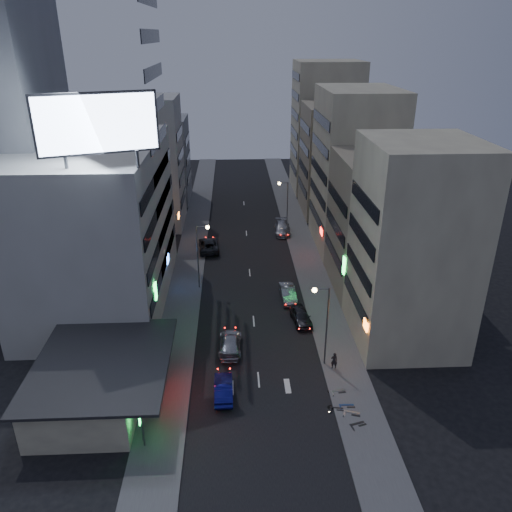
{
  "coord_description": "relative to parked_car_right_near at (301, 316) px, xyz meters",
  "views": [
    {
      "loc": [
        -1.98,
        -32.3,
        28.45
      ],
      "look_at": [
        0.45,
        18.1,
        5.89
      ],
      "focal_mm": 35.0,
      "sensor_mm": 36.0,
      "label": 1
    }
  ],
  "objects": [
    {
      "name": "shophouse_mid",
      "position": [
        10.44,
        8.47,
        7.25
      ],
      "size": [
        11.0,
        12.0,
        16.0
      ],
      "primitive_type": "cube",
      "color": "gray",
      "rests_on": "ground"
    },
    {
      "name": "white_building",
      "position": [
        -22.06,
        6.47,
        8.25
      ],
      "size": [
        14.0,
        24.0,
        18.0
      ],
      "primitive_type": "cube",
      "color": "#AFAEAA",
      "rests_on": "ground"
    },
    {
      "name": "far_left_a",
      "position": [
        -20.56,
        31.47,
        9.25
      ],
      "size": [
        11.0,
        10.0,
        20.0
      ],
      "primitive_type": "cube",
      "color": "#AFAEAA",
      "rests_on": "ground"
    },
    {
      "name": "billboard",
      "position": [
        -18.05,
        -3.56,
        20.91
      ],
      "size": [
        9.52,
        3.75,
        6.2
      ],
      "rotation": [
        0.0,
        0.0,
        0.35
      ],
      "color": "#595B60",
      "rests_on": "white_building"
    },
    {
      "name": "street_lamp_right_far",
      "position": [
        0.84,
        26.47,
        4.61
      ],
      "size": [
        1.6,
        0.44,
        8.02
      ],
      "color": "#595B60",
      "rests_on": "sidewalk_right"
    },
    {
      "name": "scooter_silver_a",
      "position": [
        3.01,
        -14.32,
        -0.04
      ],
      "size": [
        1.17,
        2.05,
        1.19
      ],
      "primitive_type": null,
      "rotation": [
        0.0,
        0.0,
        1.28
      ],
      "color": "#A8AAB0",
      "rests_on": "sidewalk_right"
    },
    {
      "name": "grey_tower",
      "position": [
        -31.06,
        9.47,
        16.25
      ],
      "size": [
        10.0,
        14.0,
        34.0
      ],
      "primitive_type": "cube",
      "color": "gray",
      "rests_on": "ground"
    },
    {
      "name": "parked_car_left",
      "position": [
        -10.66,
        20.07,
        0.06
      ],
      "size": [
        3.26,
        6.1,
        1.63
      ],
      "primitive_type": "imported",
      "rotation": [
        0.0,
        0.0,
        3.24
      ],
      "color": "#232428",
      "rests_on": "ground"
    },
    {
      "name": "scooter_black_b",
      "position": [
        1.77,
        -13.67,
        -0.14
      ],
      "size": [
        0.85,
        1.71,
        1.0
      ],
      "primitive_type": null,
      "rotation": [
        0.0,
        0.0,
        1.37
      ],
      "color": "black",
      "rests_on": "sidewalk_right"
    },
    {
      "name": "far_right_a",
      "position": [
        10.44,
        36.47,
        8.25
      ],
      "size": [
        11.0,
        12.0,
        18.0
      ],
      "primitive_type": "cube",
      "color": "gray",
      "rests_on": "ground"
    },
    {
      "name": "parked_car_right_near",
      "position": [
        0.0,
        0.0,
        0.0
      ],
      "size": [
        2.32,
        4.62,
        1.51
      ],
      "primitive_type": "imported",
      "rotation": [
        0.0,
        0.0,
        0.12
      ],
      "color": "#2B2B30",
      "rests_on": "ground"
    },
    {
      "name": "far_left_b",
      "position": [
        -21.06,
        44.47,
        6.75
      ],
      "size": [
        12.0,
        10.0,
        15.0
      ],
      "primitive_type": "cube",
      "color": "gray",
      "rests_on": "ground"
    },
    {
      "name": "person",
      "position": [
        1.97,
        -8.31,
        0.19
      ],
      "size": [
        0.61,
        0.41,
        1.66
      ],
      "primitive_type": "imported",
      "rotation": [
        0.0,
        0.0,
        3.12
      ],
      "color": "black",
      "rests_on": "sidewalk_right"
    },
    {
      "name": "scooter_blue",
      "position": [
        2.72,
        -13.26,
        -0.07
      ],
      "size": [
        0.66,
        1.86,
        1.13
      ],
      "primitive_type": null,
      "rotation": [
        0.0,
        0.0,
        1.55
      ],
      "color": "navy",
      "rests_on": "sidewalk_right"
    },
    {
      "name": "scooter_black_a",
      "position": [
        3.04,
        -15.25,
        -0.06
      ],
      "size": [
        1.13,
        1.99,
        1.15
      ],
      "primitive_type": null,
      "rotation": [
        0.0,
        0.0,
        1.85
      ],
      "color": "black",
      "rests_on": "sidewalk_right"
    },
    {
      "name": "shophouse_near",
      "position": [
        9.94,
        -3.03,
        9.25
      ],
      "size": [
        10.0,
        11.0,
        20.0
      ],
      "primitive_type": "cube",
      "color": "beige",
      "rests_on": "ground"
    },
    {
      "name": "road_car_silver",
      "position": [
        -7.6,
        -4.73,
        0.01
      ],
      "size": [
        2.3,
        5.32,
        1.52
      ],
      "primitive_type": "imported",
      "rotation": [
        0.0,
        0.0,
        3.11
      ],
      "color": "#ACAFB5",
      "rests_on": "ground"
    },
    {
      "name": "parked_car_right_far",
      "position": [
        0.54,
        26.31,
        0.06
      ],
      "size": [
        2.5,
        5.72,
        1.63
      ],
      "primitive_type": "imported",
      "rotation": [
        0.0,
        0.0,
        -0.04
      ],
      "color": "#96989E",
      "rests_on": "ground"
    },
    {
      "name": "road_car_blue",
      "position": [
        -8.17,
        -11.48,
        -0.02
      ],
      "size": [
        1.65,
        4.47,
        1.46
      ],
      "primitive_type": "imported",
      "rotation": [
        0.0,
        0.0,
        3.16
      ],
      "color": "navy",
      "rests_on": "ground"
    },
    {
      "name": "far_right_b",
      "position": [
        10.94,
        50.47,
        11.25
      ],
      "size": [
        12.0,
        12.0,
        24.0
      ],
      "primitive_type": "cube",
      "color": "beige",
      "rests_on": "ground"
    },
    {
      "name": "street_lamp_left",
      "position": [
        -10.97,
        8.47,
        4.61
      ],
      "size": [
        1.6,
        0.44,
        8.02
      ],
      "color": "#595B60",
      "rests_on": "sidewalk_left"
    },
    {
      "name": "sidewalk_left",
      "position": [
        -13.06,
        16.47,
        -0.69
      ],
      "size": [
        4.0,
        120.0,
        0.12
      ],
      "primitive_type": "cube",
      "color": "#4C4C4F",
      "rests_on": "ground"
    },
    {
      "name": "sidewalk_right",
      "position": [
        2.94,
        16.47,
        -0.69
      ],
      "size": [
        4.0,
        120.0,
        0.12
      ],
      "primitive_type": "cube",
      "color": "#4C4C4F",
      "rests_on": "ground"
    },
    {
      "name": "parked_car_right_mid",
      "position": [
        -0.86,
        5.16,
        0.02
      ],
      "size": [
        1.85,
        4.76,
        1.54
      ],
      "primitive_type": "imported",
      "rotation": [
        0.0,
        0.0,
        0.05
      ],
      "color": "gray",
      "rests_on": "ground"
    },
    {
      "name": "food_court",
      "position": [
        -18.96,
        -11.53,
        1.23
      ],
      "size": [
        11.0,
        13.0,
        3.88
      ],
      "color": "beige",
      "rests_on": "ground"
    },
    {
      "name": "scooter_silver_b",
      "position": [
        2.3,
        -11.34,
        -0.08
      ],
      "size": [
        0.8,
        1.86,
        1.1
      ],
      "primitive_type": null,
      "rotation": [
        0.0,
        0.0,
        1.68
      ],
      "color": "gray",
      "rests_on": "sidewalk_right"
    },
    {
      "name": "ground",
      "position": [
        -5.06,
        -13.53,
        -0.75
      ],
      "size": [
        180.0,
        180.0,
        0.0
      ],
      "primitive_type": "plane",
      "color": "black",
      "rests_on": "ground"
    },
    {
      "name": "shophouse_far",
      "position": [
        9.94,
        21.47,
        10.25
      ],
      "size": [
        10.0,
        14.0,
        22.0
      ],
      "primitive_type": "cube",
      "color": "beige",
      "rests_on": "ground"
    },
    {
      "name": "street_lamp_right_near",
      "position": [
        0.84,
        -7.53,
        4.61
      ],
      "size": [
        1.6,
        0.44,
        8.02
      ],
      "color": "#595B60",
      "rests_on": "sidewalk_right"
    }
  ]
}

